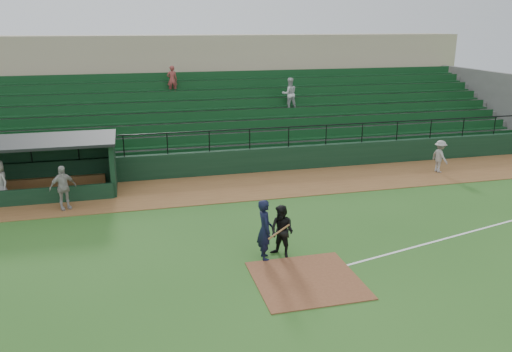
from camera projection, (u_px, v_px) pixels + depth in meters
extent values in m
plane|color=#27551B|center=(296.00, 265.00, 15.55)|extent=(90.00, 90.00, 0.00)
cube|color=brown|center=(240.00, 187.00, 22.97)|extent=(40.00, 4.00, 0.03)
cube|color=brown|center=(307.00, 280.00, 14.62)|extent=(3.00, 3.00, 0.03)
cube|color=white|center=(492.00, 226.00, 18.54)|extent=(17.49, 4.44, 0.01)
cube|color=black|center=(230.00, 162.00, 24.84)|extent=(36.00, 0.35, 1.20)
cylinder|color=black|center=(230.00, 130.00, 24.38)|extent=(36.00, 0.06, 0.06)
cube|color=#60615C|center=(213.00, 120.00, 29.04)|extent=(36.00, 9.00, 3.60)
cube|color=#103A19|center=(214.00, 114.00, 28.45)|extent=(34.56, 8.00, 4.05)
cube|color=#60615C|center=(483.00, 103.00, 33.23)|extent=(0.35, 9.50, 4.20)
cube|color=tan|center=(197.00, 83.00, 34.67)|extent=(38.00, 3.00, 6.40)
cube|color=#60615C|center=(201.00, 79.00, 32.67)|extent=(36.00, 2.00, 0.20)
imported|color=silver|center=(289.00, 94.00, 29.52)|extent=(0.91, 0.71, 1.87)
imported|color=brown|center=(172.00, 80.00, 29.60)|extent=(0.60, 0.39, 1.64)
cube|color=black|center=(15.00, 163.00, 22.58)|extent=(8.50, 0.20, 2.30)
cube|color=black|center=(113.00, 164.00, 22.37)|extent=(0.20, 2.60, 2.30)
cube|color=black|center=(5.00, 143.00, 21.02)|extent=(8.90, 3.20, 0.12)
cube|color=olive|center=(16.00, 185.00, 22.47)|extent=(7.65, 0.40, 0.50)
cube|color=black|center=(5.00, 199.00, 20.35)|extent=(8.50, 0.12, 0.70)
imported|color=black|center=(265.00, 230.00, 15.70)|extent=(0.50, 0.73, 1.96)
cylinder|color=olive|center=(279.00, 232.00, 15.62)|extent=(0.79, 0.34, 0.35)
imported|color=black|center=(282.00, 231.00, 15.90)|extent=(1.02, 1.05, 1.70)
imported|color=gray|center=(440.00, 156.00, 24.99)|extent=(0.69, 1.09, 1.60)
imported|color=#A7A19C|center=(63.00, 188.00, 19.92)|extent=(1.14, 0.84, 1.79)
imported|color=#A9A49E|center=(0.00, 182.00, 20.64)|extent=(1.04, 1.02, 1.80)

